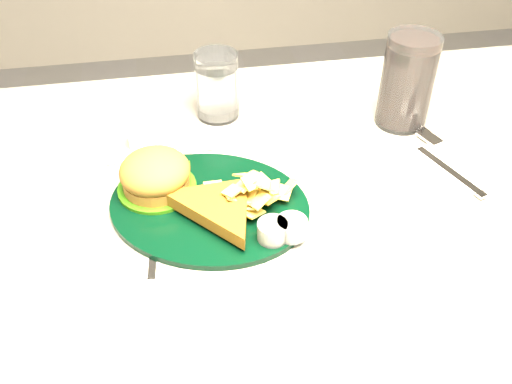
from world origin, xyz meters
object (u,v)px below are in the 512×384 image
at_px(table, 269,364).
at_px(fork_napkin, 447,167).
at_px(cola_glass, 407,81).
at_px(water_glass, 217,86).
at_px(dinner_plate, 208,191).

relative_size(table, fork_napkin, 6.97).
bearing_deg(table, fork_napkin, 7.17).
relative_size(table, cola_glass, 7.97).
distance_m(table, cola_glass, 0.54).
xyz_separation_m(table, cola_glass, (0.25, 0.17, 0.45)).
xyz_separation_m(water_glass, cola_glass, (0.29, -0.07, 0.02)).
relative_size(water_glass, fork_napkin, 0.64).
distance_m(table, dinner_plate, 0.41).
bearing_deg(water_glass, table, -79.93).
bearing_deg(cola_glass, fork_napkin, -81.65).
bearing_deg(table, cola_glass, 34.44).
bearing_deg(dinner_plate, water_glass, 103.71).
xyz_separation_m(cola_glass, fork_napkin, (0.02, -0.14, -0.07)).
bearing_deg(cola_glass, water_glass, 165.65).
height_order(table, dinner_plate, dinner_plate).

